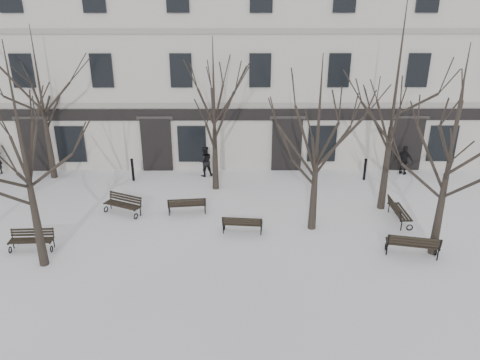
{
  "coord_description": "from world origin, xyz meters",
  "views": [
    {
      "loc": [
        0.84,
        -15.97,
        9.41
      ],
      "look_at": [
        0.96,
        3.0,
        1.46
      ],
      "focal_mm": 35.0,
      "sensor_mm": 36.0,
      "label": 1
    }
  ],
  "objects_px": {
    "tree_3": "(455,130)",
    "bench_3": "(123,204)",
    "tree_1": "(20,134)",
    "bench_4": "(187,205)",
    "bench_5": "(398,211)",
    "bench_1": "(242,223)",
    "bench_0": "(32,239)",
    "bench_2": "(413,244)",
    "tree_2": "(318,125)"
  },
  "relations": [
    {
      "from": "bench_0",
      "to": "bench_2",
      "type": "xyz_separation_m",
      "value": [
        14.37,
        -0.57,
        0.08
      ]
    },
    {
      "from": "tree_3",
      "to": "tree_2",
      "type": "bearing_deg",
      "value": 155.1
    },
    {
      "from": "bench_0",
      "to": "bench_1",
      "type": "relative_size",
      "value": 0.99
    },
    {
      "from": "tree_2",
      "to": "tree_3",
      "type": "relative_size",
      "value": 0.92
    },
    {
      "from": "bench_2",
      "to": "bench_5",
      "type": "bearing_deg",
      "value": -84.82
    },
    {
      "from": "bench_3",
      "to": "bench_4",
      "type": "height_order",
      "value": "bench_3"
    },
    {
      "from": "tree_3",
      "to": "bench_0",
      "type": "xyz_separation_m",
      "value": [
        -15.26,
        0.35,
        -4.39
      ]
    },
    {
      "from": "bench_1",
      "to": "bench_0",
      "type": "bearing_deg",
      "value": 14.1
    },
    {
      "from": "bench_2",
      "to": "bench_4",
      "type": "relative_size",
      "value": 1.16
    },
    {
      "from": "bench_0",
      "to": "bench_1",
      "type": "distance_m",
      "value": 8.15
    },
    {
      "from": "tree_3",
      "to": "bench_3",
      "type": "xyz_separation_m",
      "value": [
        -12.44,
        3.4,
        -4.36
      ]
    },
    {
      "from": "tree_3",
      "to": "bench_3",
      "type": "distance_m",
      "value": 13.62
    },
    {
      "from": "bench_1",
      "to": "bench_2",
      "type": "xyz_separation_m",
      "value": [
        6.31,
        -1.79,
        0.08
      ]
    },
    {
      "from": "tree_2",
      "to": "bench_4",
      "type": "distance_m",
      "value": 6.8
    },
    {
      "from": "tree_1",
      "to": "bench_3",
      "type": "distance_m",
      "value": 6.38
    },
    {
      "from": "bench_2",
      "to": "bench_3",
      "type": "distance_m",
      "value": 12.11
    },
    {
      "from": "bench_5",
      "to": "bench_4",
      "type": "bearing_deg",
      "value": 84.94
    },
    {
      "from": "tree_3",
      "to": "bench_4",
      "type": "distance_m",
      "value": 11.08
    },
    {
      "from": "bench_2",
      "to": "bench_3",
      "type": "relative_size",
      "value": 1.11
    },
    {
      "from": "bench_0",
      "to": "bench_4",
      "type": "height_order",
      "value": "bench_4"
    },
    {
      "from": "bench_0",
      "to": "bench_2",
      "type": "bearing_deg",
      "value": -4.76
    },
    {
      "from": "bench_5",
      "to": "tree_1",
      "type": "bearing_deg",
      "value": 102.87
    },
    {
      "from": "tree_2",
      "to": "bench_2",
      "type": "relative_size",
      "value": 3.59
    },
    {
      "from": "bench_5",
      "to": "bench_1",
      "type": "bearing_deg",
      "value": 98.24
    },
    {
      "from": "bench_0",
      "to": "bench_5",
      "type": "bearing_deg",
      "value": 6.13
    },
    {
      "from": "bench_2",
      "to": "bench_4",
      "type": "xyz_separation_m",
      "value": [
        -8.74,
        3.54,
        -0.06
      ]
    },
    {
      "from": "tree_1",
      "to": "bench_5",
      "type": "xyz_separation_m",
      "value": [
        13.91,
        3.28,
        -4.46
      ]
    },
    {
      "from": "bench_0",
      "to": "bench_4",
      "type": "distance_m",
      "value": 6.37
    },
    {
      "from": "tree_3",
      "to": "bench_5",
      "type": "xyz_separation_m",
      "value": [
        -0.52,
        2.59,
        -4.35
      ]
    },
    {
      "from": "tree_1",
      "to": "bench_4",
      "type": "distance_m",
      "value": 7.71
    },
    {
      "from": "tree_1",
      "to": "bench_5",
      "type": "height_order",
      "value": "tree_1"
    },
    {
      "from": "bench_0",
      "to": "bench_4",
      "type": "relative_size",
      "value": 0.96
    },
    {
      "from": "bench_4",
      "to": "bench_1",
      "type": "bearing_deg",
      "value": 138.21
    },
    {
      "from": "bench_1",
      "to": "bench_4",
      "type": "height_order",
      "value": "bench_4"
    },
    {
      "from": "bench_0",
      "to": "bench_1",
      "type": "bearing_deg",
      "value": 6.1
    },
    {
      "from": "tree_3",
      "to": "bench_1",
      "type": "relative_size",
      "value": 4.62
    },
    {
      "from": "bench_1",
      "to": "bench_2",
      "type": "relative_size",
      "value": 0.84
    },
    {
      "from": "bench_1",
      "to": "tree_1",
      "type": "bearing_deg",
      "value": 22.9
    },
    {
      "from": "tree_2",
      "to": "bench_3",
      "type": "relative_size",
      "value": 3.98
    },
    {
      "from": "bench_3",
      "to": "tree_1",
      "type": "bearing_deg",
      "value": -90.62
    },
    {
      "from": "tree_1",
      "to": "tree_3",
      "type": "bearing_deg",
      "value": 2.75
    },
    {
      "from": "tree_2",
      "to": "tree_3",
      "type": "bearing_deg",
      "value": -24.9
    },
    {
      "from": "bench_2",
      "to": "bench_5",
      "type": "xyz_separation_m",
      "value": [
        0.36,
        2.81,
        -0.04
      ]
    },
    {
      "from": "tree_3",
      "to": "bench_1",
      "type": "bearing_deg",
      "value": 167.67
    },
    {
      "from": "tree_3",
      "to": "bench_5",
      "type": "height_order",
      "value": "tree_3"
    },
    {
      "from": "tree_2",
      "to": "bench_3",
      "type": "xyz_separation_m",
      "value": [
        -8.15,
        1.41,
        -3.99
      ]
    },
    {
      "from": "tree_1",
      "to": "bench_4",
      "type": "height_order",
      "value": "tree_1"
    },
    {
      "from": "tree_2",
      "to": "bench_2",
      "type": "xyz_separation_m",
      "value": [
        3.41,
        -2.21,
        -3.94
      ]
    },
    {
      "from": "bench_4",
      "to": "bench_5",
      "type": "relative_size",
      "value": 0.97
    },
    {
      "from": "bench_1",
      "to": "bench_5",
      "type": "distance_m",
      "value": 6.75
    }
  ]
}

